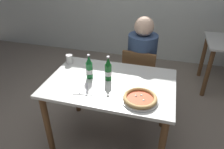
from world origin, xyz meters
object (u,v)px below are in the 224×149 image
beer_bottle_center (108,70)px  chair_behind_table (139,76)px  dining_table_main (111,91)px  diner_seated (141,67)px  pizza_margherita_near (140,98)px  paper_cup (69,59)px  napkin_with_cutlery (85,89)px  beer_bottle_left (89,68)px

beer_bottle_center → chair_behind_table: bearing=68.6°
dining_table_main → diner_seated: bearing=73.1°
chair_behind_table → pizza_margherita_near: size_ratio=2.78×
dining_table_main → pizza_margherita_near: bearing=-34.4°
chair_behind_table → paper_cup: 0.88m
napkin_with_cutlery → paper_cup: bearing=129.0°
diner_seated → paper_cup: diner_seated is taller
beer_bottle_center → napkin_with_cutlery: beer_bottle_center is taller
chair_behind_table → napkin_with_cutlery: chair_behind_table is taller
dining_table_main → beer_bottle_left: bearing=175.3°
dining_table_main → diner_seated: diner_seated is taller
chair_behind_table → dining_table_main: bearing=76.4°
dining_table_main → beer_bottle_center: (-0.03, 0.03, 0.22)m
paper_cup → pizza_margherita_near: bearing=-28.7°
chair_behind_table → paper_cup: chair_behind_table is taller
dining_table_main → chair_behind_table: bearing=72.2°
diner_seated → chair_behind_table: bearing=-95.8°
chair_behind_table → paper_cup: bearing=30.1°
chair_behind_table → napkin_with_cutlery: (-0.39, -0.79, 0.27)m
beer_bottle_center → paper_cup: (-0.51, 0.22, -0.06)m
dining_table_main → chair_behind_table: chair_behind_table is taller
pizza_margherita_near → beer_bottle_center: 0.43m
diner_seated → napkin_with_cutlery: size_ratio=5.77×
pizza_margherita_near → paper_cup: (-0.85, 0.47, 0.03)m
pizza_margherita_near → beer_bottle_center: (-0.34, 0.24, 0.08)m
diner_seated → beer_bottle_left: 0.81m
diner_seated → pizza_margherita_near: diner_seated is taller
beer_bottle_left → beer_bottle_center: size_ratio=1.00×
napkin_with_cutlery → chair_behind_table: bearing=63.9°
chair_behind_table → pizza_margherita_near: (0.12, -0.82, 0.29)m
beer_bottle_left → beer_bottle_center: 0.18m
paper_cup → chair_behind_table: bearing=25.9°
diner_seated → pizza_margherita_near: bearing=-82.7°
pizza_margherita_near → beer_bottle_left: size_ratio=1.24×
dining_table_main → pizza_margherita_near: pizza_margherita_near is taller
chair_behind_table → beer_bottle_center: bearing=72.8°
diner_seated → beer_bottle_left: bearing=-122.9°
beer_bottle_left → paper_cup: beer_bottle_left is taller
beer_bottle_left → paper_cup: size_ratio=2.60×
chair_behind_table → napkin_with_cutlery: bearing=68.0°
chair_behind_table → beer_bottle_center: beer_bottle_center is taller
chair_behind_table → beer_bottle_left: 0.81m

